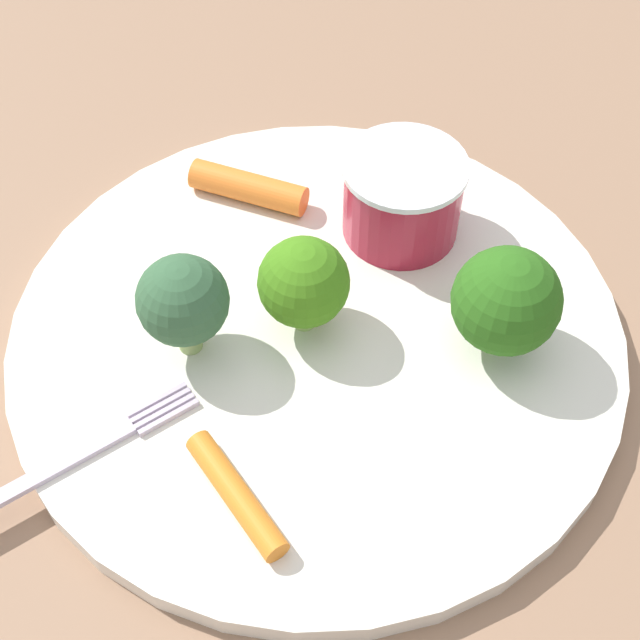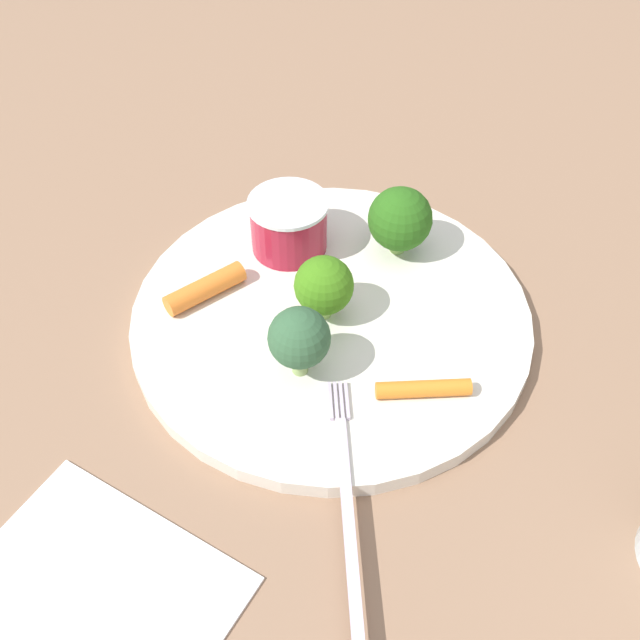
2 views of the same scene
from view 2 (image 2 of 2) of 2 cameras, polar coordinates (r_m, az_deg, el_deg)
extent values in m
plane|color=#8B694F|center=(0.53, 0.84, -0.19)|extent=(2.40, 2.40, 0.00)
cylinder|color=silver|center=(0.52, 0.84, 0.26)|extent=(0.28, 0.28, 0.01)
cylinder|color=maroon|center=(0.55, -2.38, 7.13)|extent=(0.06, 0.06, 0.04)
cylinder|color=silver|center=(0.54, -2.45, 8.84)|extent=(0.06, 0.06, 0.00)
cylinder|color=#93B85A|center=(0.51, 0.37, 0.84)|extent=(0.01, 0.01, 0.01)
sphere|color=#3E7917|center=(0.49, 0.38, 2.56)|extent=(0.04, 0.04, 0.04)
cylinder|color=#91AC62|center=(0.48, -1.53, -3.20)|extent=(0.01, 0.01, 0.02)
sphere|color=#335938|center=(0.46, -1.59, -1.36)|extent=(0.04, 0.04, 0.04)
cylinder|color=#8DB85B|center=(0.56, 5.92, 5.78)|extent=(0.01, 0.01, 0.01)
sphere|color=#295F18|center=(0.55, 6.11, 7.65)|extent=(0.05, 0.05, 0.05)
cylinder|color=orange|center=(0.53, -8.72, 2.39)|extent=(0.06, 0.02, 0.02)
cylinder|color=orange|center=(0.47, 7.86, -5.19)|extent=(0.06, 0.04, 0.01)
cube|color=#C2B2C7|center=(0.42, 2.32, -16.58)|extent=(0.08, 0.14, 0.00)
cube|color=#C2B2C7|center=(0.47, 0.80, -6.18)|extent=(0.02, 0.03, 0.00)
cube|color=#C2B2C7|center=(0.47, 1.22, -6.17)|extent=(0.02, 0.03, 0.00)
cube|color=#C2B2C7|center=(0.47, 1.64, -6.15)|extent=(0.02, 0.03, 0.00)
cube|color=#C2B2C7|center=(0.47, 2.05, -6.13)|extent=(0.02, 0.03, 0.00)
cube|color=white|center=(0.43, -18.66, -21.35)|extent=(0.20, 0.19, 0.00)
camera|label=1|loc=(0.32, 49.71, 24.16)|focal=51.58mm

